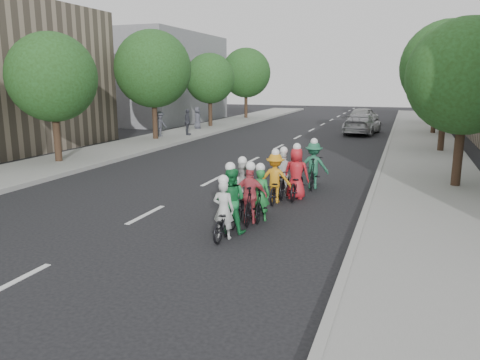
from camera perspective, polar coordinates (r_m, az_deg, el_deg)
The scene contains 28 objects.
ground at distance 13.97m, azimuth -11.40°, elevation -4.18°, with size 120.00×120.00×0.00m, color black.
sidewalk_left at distance 26.45m, azimuth -15.23°, elevation 3.46°, with size 4.00×80.00×0.15m, color gray.
curb_left at distance 25.39m, azimuth -11.60°, elevation 3.33°, with size 0.18×80.00×0.18m, color #999993.
sidewalk_right at distance 21.81m, azimuth 21.92°, elevation 1.24°, with size 4.00×80.00×0.15m, color gray.
curb_right at distance 21.80m, azimuth 16.80°, elevation 1.64°, with size 0.18×80.00×0.18m, color #999993.
bldg_sw at distance 45.67m, azimuth -10.89°, elevation 12.09°, with size 10.00×14.00×8.00m, color slate.
tree_l_2 at distance 23.14m, azimuth -21.92°, elevation 11.52°, with size 4.00×4.00×5.97m.
tree_l_3 at distance 30.52m, azimuth -10.56°, elevation 13.16°, with size 4.80×4.80×6.93m.
tree_l_4 at distance 38.57m, azimuth -3.69°, elevation 12.25°, with size 4.00×4.00×5.97m.
tree_l_5 at distance 46.98m, azimuth 0.74°, elevation 12.92°, with size 4.80×4.80×6.93m.
tree_r_0 at distance 18.14m, azimuth 25.82°, elevation 11.27°, with size 4.00×4.00×5.97m.
tree_r_1 at distance 27.12m, azimuth 24.00°, elevation 12.49°, with size 4.80×4.80×6.93m.
tree_r_2 at distance 36.10m, azimuth 22.93°, elevation 11.35°, with size 4.00×4.00×5.97m.
tree_r_3 at distance 45.09m, azimuth 22.40°, elevation 12.07°, with size 4.80×4.80×6.93m.
cyclist_0 at distance 11.66m, azimuth -1.87°, elevation -4.51°, with size 0.66×1.71×1.61m.
cyclist_1 at distance 12.03m, azimuth -1.09°, elevation -3.14°, with size 0.88×1.72×1.84m.
cyclist_2 at distance 15.02m, azimuth 4.34°, elevation -0.32°, with size 1.07×1.78×1.74m.
cyclist_3 at distance 12.85m, azimuth 1.36°, elevation -2.44°, with size 0.96×1.81×1.71m.
cyclist_4 at distance 15.58m, azimuth 6.91°, elevation 0.10°, with size 0.84×1.86×1.85m.
cyclist_5 at distance 13.10m, azimuth 2.55°, elevation -2.44°, with size 0.64×1.62×1.63m.
cyclist_6 at distance 13.49m, azimuth 0.37°, elevation -1.79°, with size 0.92×1.94×1.75m.
cyclist_7 at distance 17.12m, azimuth 8.96°, elevation 1.37°, with size 1.13×1.94×1.83m.
cyclist_8 at distance 15.83m, azimuth 5.35°, elevation 0.14°, with size 0.94×1.97×1.70m.
follow_car_lead at distance 35.22m, azimuth 14.67°, elevation 6.65°, with size 2.09×5.13×1.49m, color #ACACB1.
follow_car_trail at distance 42.45m, azimuth 14.82°, elevation 7.56°, with size 1.84×4.58×1.56m, color silver.
spectator_0 at distance 31.81m, azimuth -9.72°, elevation 6.76°, with size 1.08×0.62×1.67m, color #4B4C57.
spectator_1 at distance 32.34m, azimuth -6.42°, elevation 7.03°, with size 1.04×0.43×1.77m, color #444650.
spectator_2 at distance 36.49m, azimuth -5.23°, elevation 7.55°, with size 0.81×0.53×1.67m, color #484954.
Camera 1 is at (7.00, -11.45, 3.86)m, focal length 35.00 mm.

